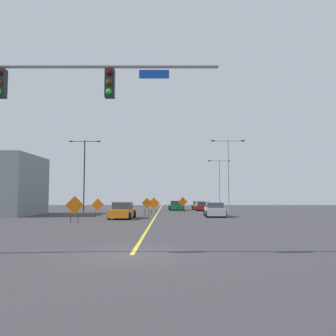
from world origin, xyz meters
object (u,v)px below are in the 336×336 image
(street_lamp_near_left, at_px, (86,169))
(street_lamp_near_right, at_px, (221,179))
(car_green_far, at_px, (178,206))
(car_red_mid, at_px, (204,206))
(construction_sign_left_shoulder, at_px, (149,204))
(street_lamp_mid_right, at_px, (230,169))
(construction_sign_right_lane, at_px, (184,203))
(construction_sign_median_far, at_px, (99,205))
(car_silver_near, at_px, (216,210))
(construction_sign_right_shoulder, at_px, (155,204))
(traffic_signal_assembly, at_px, (1,103))
(car_orange_distant, at_px, (124,211))
(car_yellow_passing, at_px, (200,206))
(construction_sign_left_lane, at_px, (76,206))

(street_lamp_near_left, distance_m, street_lamp_near_right, 22.39)
(car_green_far, bearing_deg, car_red_mid, -21.32)
(construction_sign_left_shoulder, bearing_deg, car_red_mid, 63.79)
(street_lamp_mid_right, height_order, street_lamp_near_left, street_lamp_near_left)
(construction_sign_right_lane, relative_size, construction_sign_left_shoulder, 1.03)
(construction_sign_median_far, distance_m, car_red_mid, 18.78)
(car_green_far, bearing_deg, street_lamp_mid_right, -44.20)
(street_lamp_mid_right, relative_size, construction_sign_right_lane, 4.77)
(car_silver_near, bearing_deg, construction_sign_right_shoulder, 152.99)
(street_lamp_near_right, distance_m, car_silver_near, 23.04)
(street_lamp_near_left, bearing_deg, construction_sign_right_lane, -14.37)
(construction_sign_right_lane, height_order, construction_sign_right_shoulder, construction_sign_right_lane)
(traffic_signal_assembly, distance_m, construction_sign_right_lane, 32.50)
(street_lamp_near_right, height_order, construction_sign_right_lane, street_lamp_near_right)
(street_lamp_near_left, xyz_separation_m, car_orange_distant, (6.92, -14.32, -4.88))
(street_lamp_mid_right, xyz_separation_m, car_silver_near, (-3.01, -9.36, -4.78))
(construction_sign_right_lane, height_order, car_yellow_passing, construction_sign_right_lane)
(construction_sign_right_shoulder, bearing_deg, street_lamp_mid_right, 34.01)
(construction_sign_right_lane, xyz_separation_m, construction_sign_left_lane, (-8.88, -16.76, 0.06))
(construction_sign_left_lane, xyz_separation_m, car_silver_near, (11.71, 8.71, -0.63))
(construction_sign_median_far, height_order, car_orange_distant, construction_sign_median_far)
(street_lamp_mid_right, distance_m, car_orange_distant, 17.73)
(construction_sign_right_shoulder, bearing_deg, car_red_mid, 60.30)
(street_lamp_mid_right, distance_m, street_lamp_near_left, 18.86)
(street_lamp_mid_right, height_order, car_silver_near, street_lamp_mid_right)
(street_lamp_near_right, xyz_separation_m, construction_sign_right_lane, (-6.57, -14.32, -3.48))
(car_yellow_passing, bearing_deg, car_silver_near, -89.81)
(construction_sign_left_shoulder, bearing_deg, traffic_signal_assembly, -99.80)
(construction_sign_right_lane, distance_m, car_red_mid, 6.91)
(car_orange_distant, height_order, car_red_mid, car_orange_distant)
(construction_sign_right_shoulder, bearing_deg, construction_sign_left_lane, -114.99)
(construction_sign_right_shoulder, distance_m, construction_sign_left_shoulder, 2.97)
(street_lamp_near_left, distance_m, construction_sign_right_lane, 14.01)
(construction_sign_median_far, xyz_separation_m, construction_sign_left_shoulder, (4.84, 0.64, 0.08))
(street_lamp_near_left, relative_size, construction_sign_right_lane, 4.89)
(car_silver_near, bearing_deg, car_yellow_passing, 90.19)
(construction_sign_right_lane, bearing_deg, car_yellow_passing, 75.10)
(car_yellow_passing, height_order, car_orange_distant, car_orange_distant)
(construction_sign_median_far, bearing_deg, car_silver_near, 1.97)
(street_lamp_near_left, distance_m, construction_sign_right_shoulder, 13.34)
(construction_sign_left_lane, bearing_deg, street_lamp_near_right, 63.57)
(car_orange_distant, bearing_deg, car_yellow_passing, 67.78)
(street_lamp_near_right, bearing_deg, car_red_mid, -113.83)
(construction_sign_left_lane, bearing_deg, construction_sign_right_shoulder, 65.01)
(traffic_signal_assembly, height_order, car_green_far, traffic_signal_assembly)
(car_yellow_passing, bearing_deg, construction_sign_right_lane, -104.90)
(car_red_mid, bearing_deg, street_lamp_near_right, 66.17)
(construction_sign_median_far, bearing_deg, car_red_mid, 51.30)
(construction_sign_left_lane, height_order, car_silver_near, construction_sign_left_lane)
(construction_sign_median_far, height_order, construction_sign_left_lane, construction_sign_left_lane)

